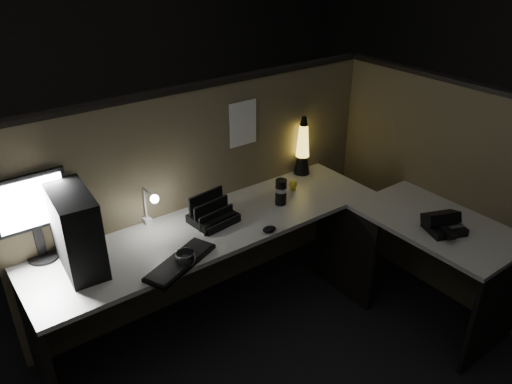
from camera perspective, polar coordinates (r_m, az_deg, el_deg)
floor at (r=3.26m, az=4.11°, el=-18.51°), size 6.00×6.00×0.00m
room_shell at (r=2.37m, az=5.45°, el=9.62°), size 6.00×6.00×6.00m
partition_back at (r=3.41m, az=-5.60°, el=-0.40°), size 2.66×0.06×1.50m
partition_right at (r=3.72m, az=19.33°, el=0.56°), size 0.06×1.66×1.50m
desk at (r=3.12m, az=3.98°, el=-6.96°), size 2.60×1.60×0.73m
pc_tower at (r=2.79m, az=-19.88°, el=-4.16°), size 0.22×0.44×0.45m
monitor at (r=2.91m, az=-24.23°, el=-1.81°), size 0.39×0.17×0.51m
keyboard at (r=2.79m, az=-8.62°, el=-7.97°), size 0.48×0.32×0.02m
mouse at (r=3.03m, az=1.54°, el=-4.28°), size 0.09×0.07×0.03m
clip_lamp at (r=3.06m, az=-11.98°, el=-1.62°), size 0.05×0.20×0.26m
organizer at (r=3.13m, az=-5.03°, el=-2.62°), size 0.29×0.26×0.20m
lava_lamp at (r=3.69m, az=5.35°, el=4.77°), size 0.12×0.12×0.44m
travel_mug at (r=3.30m, az=2.87°, el=0.01°), size 0.08×0.08×0.18m
steel_mug at (r=2.75m, az=-8.06°, el=-7.60°), size 0.15×0.15×0.09m
figurine at (r=3.50m, az=4.27°, el=0.92°), size 0.06×0.06×0.06m
pinned_paper at (r=3.33m, az=-1.50°, el=7.81°), size 0.21×0.00×0.30m
desk_phone at (r=3.23m, az=20.59°, el=-3.41°), size 0.26×0.26×0.13m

